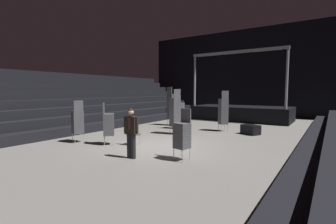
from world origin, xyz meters
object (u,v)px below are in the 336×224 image
object	(u,v)px
loose_chair_near_man	(132,132)
chair_stack_mid_left	(223,111)
man_with_tie	(131,130)
chair_stack_rear_right	(108,124)
chair_stack_mid_centre	(171,106)
chair_stack_front_right	(78,121)
equipment_road_case	(251,130)
chair_stack_front_left	(179,112)
chair_stack_rear_left	(175,112)
stage_riser	(241,112)
chair_stack_mid_right	(182,135)

from	to	relation	value
loose_chair_near_man	chair_stack_mid_left	bearing A→B (deg)	79.48
man_with_tie	chair_stack_rear_right	bearing A→B (deg)	-34.87
chair_stack_mid_centre	chair_stack_rear_right	xyz separation A→B (m)	(1.01, -6.44, -0.38)
chair_stack_front_right	equipment_road_case	size ratio (longest dim) A/B	2.09
chair_stack_mid_left	equipment_road_case	bearing A→B (deg)	-53.49
chair_stack_mid_centre	chair_stack_front_right	bearing A→B (deg)	-84.94
chair_stack_front_right	loose_chair_near_man	distance (m)	2.60
man_with_tie	chair_stack_front_left	bearing A→B (deg)	-82.45
chair_stack_mid_left	chair_stack_mid_centre	world-z (taller)	chair_stack_mid_centre
chair_stack_front_right	chair_stack_rear_left	bearing A→B (deg)	-11.82
loose_chair_near_man	equipment_road_case	bearing A→B (deg)	65.31
stage_riser	chair_stack_mid_left	distance (m)	5.92
man_with_tie	equipment_road_case	distance (m)	7.32
chair_stack_mid_left	chair_stack_mid_centre	distance (m)	3.77
chair_stack_mid_left	loose_chair_near_man	xyz separation A→B (m)	(-1.87, -5.58, -0.62)
chair_stack_rear_left	stage_riser	bearing A→B (deg)	15.84
chair_stack_front_left	chair_stack_rear_left	xyz separation A→B (m)	(0.75, -1.69, 0.17)
man_with_tie	chair_stack_front_left	world-z (taller)	chair_stack_front_left
chair_stack_mid_left	chair_stack_rear_left	bearing A→B (deg)	-174.41
chair_stack_front_left	chair_stack_front_right	distance (m)	6.15
stage_riser	chair_stack_rear_left	distance (m)	8.27
man_with_tie	chair_stack_mid_left	bearing A→B (deg)	-103.74
chair_stack_front_right	equipment_road_case	distance (m)	8.67
chair_stack_front_right	chair_stack_rear_left	size ratio (longest dim) A/B	0.79
man_with_tie	loose_chair_near_man	bearing A→B (deg)	-58.57
equipment_road_case	loose_chair_near_man	xyz separation A→B (m)	(-3.47, -5.40, 0.28)
chair_stack_mid_left	chair_stack_rear_left	xyz separation A→B (m)	(-1.78, -2.34, 0.04)
chair_stack_mid_left	chair_stack_front_right	bearing A→B (deg)	-170.15
stage_riser	equipment_road_case	xyz separation A→B (m)	(2.38, -6.02, -0.36)
chair_stack_rear_left	loose_chair_near_man	distance (m)	3.31
chair_stack_mid_centre	chair_stack_rear_right	bearing A→B (deg)	-71.87
man_with_tie	chair_stack_rear_left	size ratio (longest dim) A/B	0.72
chair_stack_rear_right	loose_chair_near_man	xyz separation A→B (m)	(0.87, 0.54, -0.37)
chair_stack_rear_right	stage_riser	bearing A→B (deg)	125.33
chair_stack_mid_left	equipment_road_case	world-z (taller)	chair_stack_mid_left
equipment_road_case	chair_stack_front_left	bearing A→B (deg)	-173.50
chair_stack_mid_centre	chair_stack_rear_left	distance (m)	3.32
stage_riser	chair_stack_front_left	distance (m)	6.74
chair_stack_mid_left	chair_stack_mid_right	world-z (taller)	chair_stack_mid_left
chair_stack_mid_centre	chair_stack_mid_left	bearing A→B (deg)	4.17
equipment_road_case	man_with_tie	bearing A→B (deg)	-106.51
chair_stack_mid_right	chair_stack_mid_centre	size ratio (longest dim) A/B	0.67
stage_riser	equipment_road_case	bearing A→B (deg)	-68.47
loose_chair_near_man	stage_riser	bearing A→B (deg)	92.56
loose_chair_near_man	chair_stack_front_right	bearing A→B (deg)	-149.75
equipment_road_case	chair_stack_rear_left	bearing A→B (deg)	-147.35
chair_stack_front_left	chair_stack_mid_centre	world-z (taller)	chair_stack_mid_centre
chair_stack_mid_right	chair_stack_rear_left	world-z (taller)	chair_stack_rear_left
chair_stack_mid_left	man_with_tie	bearing A→B (deg)	-140.96
stage_riser	man_with_tie	xyz separation A→B (m)	(0.31, -13.01, 0.35)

